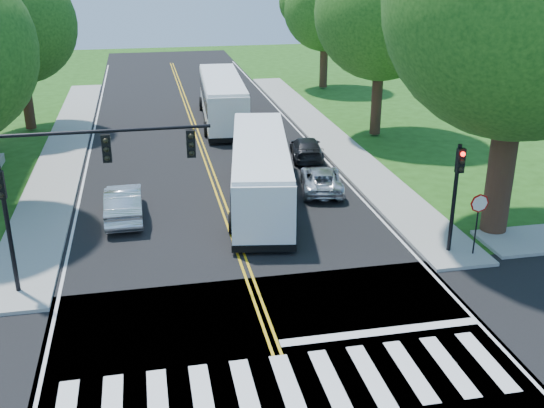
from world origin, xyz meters
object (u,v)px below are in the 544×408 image
object	(u,v)px
bus_lead	(260,171)
bus_follow	(222,99)
hatchback	(124,203)
dark_sedan	(306,148)
suv	(321,179)
signal_ne	(456,184)
signal_nw	(73,173)

from	to	relation	value
bus_lead	bus_follow	world-z (taller)	bus_follow
hatchback	dark_sedan	xyz separation A→B (m)	(10.36, 7.19, -0.13)
bus_lead	suv	bearing A→B (deg)	-153.99
signal_ne	dark_sedan	distance (m)	13.96
signal_nw	suv	distance (m)	14.18
signal_ne	bus_follow	size ratio (longest dim) A/B	0.35
signal_nw	bus_follow	bearing A→B (deg)	71.06
signal_nw	bus_lead	world-z (taller)	signal_nw
bus_follow	hatchback	bearing A→B (deg)	71.67
dark_sedan	signal_ne	bearing A→B (deg)	108.99
signal_ne	bus_lead	world-z (taller)	signal_ne
signal_ne	signal_nw	bearing A→B (deg)	-179.95
signal_ne	hatchback	distance (m)	14.44
signal_nw	signal_ne	size ratio (longest dim) A/B	1.62
bus_follow	signal_nw	bearing A→B (deg)	74.39
bus_lead	signal_nw	bearing A→B (deg)	51.96
bus_lead	hatchback	distance (m)	6.51
bus_lead	hatchback	world-z (taller)	bus_lead
signal_nw	bus_follow	world-z (taller)	signal_nw
signal_nw	dark_sedan	xyz separation A→B (m)	(11.63, 13.56, -3.74)
signal_nw	hatchback	distance (m)	7.43
signal_nw	bus_lead	bearing A→B (deg)	42.68
signal_nw	suv	xyz separation A→B (m)	(11.01, 8.09, -3.77)
bus_lead	dark_sedan	size ratio (longest dim) A/B	2.81
hatchback	suv	xyz separation A→B (m)	(9.74, 1.72, -0.16)
signal_ne	bus_lead	size ratio (longest dim) A/B	0.36
signal_ne	bus_lead	bearing A→B (deg)	131.96
hatchback	suv	size ratio (longest dim) A/B	1.06
bus_follow	suv	distance (m)	15.49
hatchback	dark_sedan	size ratio (longest dim) A/B	1.07
hatchback	dark_sedan	bearing A→B (deg)	-145.60
dark_sedan	hatchback	bearing A→B (deg)	43.61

